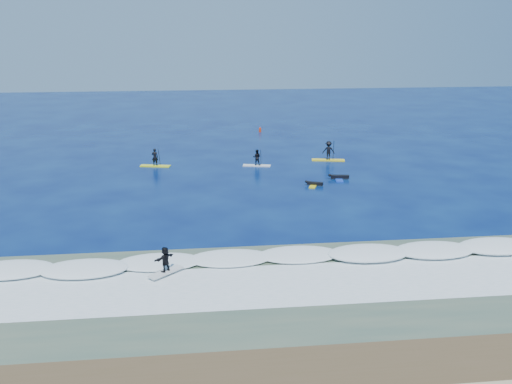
{
  "coord_description": "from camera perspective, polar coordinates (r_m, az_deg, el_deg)",
  "views": [
    {
      "loc": [
        -4.98,
        -39.63,
        12.92
      ],
      "look_at": [
        -0.17,
        2.11,
        0.6
      ],
      "focal_mm": 40.0,
      "sensor_mm": 36.0,
      "label": 1
    }
  ],
  "objects": [
    {
      "name": "marker_buoy",
      "position": [
        71.91,
        0.41,
        6.26
      ],
      "size": [
        0.32,
        0.32,
        0.76
      ],
      "rotation": [
        0.0,
        0.0,
        0.17
      ],
      "color": "red",
      "rests_on": "ground"
    },
    {
      "name": "wet_sand_strip",
      "position": [
        22.82,
        7.62,
        -18.32
      ],
      "size": [
        90.0,
        5.0,
        0.08
      ],
      "primitive_type": "cube",
      "color": "#4D3C24",
      "rests_on": "ground"
    },
    {
      "name": "breaking_wave",
      "position": [
        32.71,
        2.75,
        -6.95
      ],
      "size": [
        40.0,
        6.0,
        0.3
      ],
      "primitive_type": "cube",
      "color": "white",
      "rests_on": "ground"
    },
    {
      "name": "prone_paddler_near",
      "position": [
        47.95,
        5.83,
        0.8
      ],
      "size": [
        1.49,
        1.98,
        0.4
      ],
      "rotation": [
        0.0,
        0.0,
        1.18
      ],
      "color": "yellow",
      "rests_on": "ground"
    },
    {
      "name": "sup_paddler_right",
      "position": [
        56.95,
        7.26,
        4.01
      ],
      "size": [
        3.33,
        1.43,
        2.27
      ],
      "rotation": [
        0.0,
        0.0,
        -0.2
      ],
      "color": "yellow",
      "rests_on": "ground"
    },
    {
      "name": "sup_paddler_left",
      "position": [
        54.98,
        -10.06,
        3.17
      ],
      "size": [
        2.95,
        1.35,
        2.01
      ],
      "rotation": [
        0.0,
        0.0,
        -0.23
      ],
      "color": "yellow",
      "rests_on": "ground"
    },
    {
      "name": "shallow_water",
      "position": [
        29.13,
        4.02,
        -10.02
      ],
      "size": [
        90.0,
        13.0,
        0.01
      ],
      "primitive_type": "cube",
      "color": "#3B5143",
      "rests_on": "ground"
    },
    {
      "name": "whitewater",
      "position": [
        30.02,
        3.67,
        -9.19
      ],
      "size": [
        34.0,
        5.0,
        0.02
      ],
      "primitive_type": "cube",
      "color": "silver",
      "rests_on": "ground"
    },
    {
      "name": "prone_paddler_far",
      "position": [
        50.26,
        8.27,
        1.46
      ],
      "size": [
        1.82,
        2.35,
        0.48
      ],
      "rotation": [
        0.0,
        0.0,
        1.42
      ],
      "color": "blue",
      "rests_on": "ground"
    },
    {
      "name": "wave_surfer",
      "position": [
        30.98,
        -9.05,
        -6.83
      ],
      "size": [
        1.9,
        1.81,
        1.49
      ],
      "rotation": [
        0.0,
        0.0,
        0.74
      ],
      "color": "silver",
      "rests_on": "breaking_wave"
    },
    {
      "name": "sup_paddler_center",
      "position": [
        54.28,
        0.08,
        3.32
      ],
      "size": [
        2.7,
        1.22,
        1.84
      ],
      "rotation": [
        0.0,
        0.0,
        -0.22
      ],
      "color": "silver",
      "rests_on": "ground"
    },
    {
      "name": "ground",
      "position": [
        41.98,
        0.56,
        -1.58
      ],
      "size": [
        160.0,
        160.0,
        0.0
      ],
      "primitive_type": "plane",
      "color": "#030E44",
      "rests_on": "ground"
    }
  ]
}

